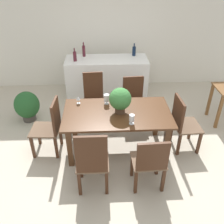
# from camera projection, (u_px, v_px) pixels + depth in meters

# --- Properties ---
(ground_plane) EXTENTS (7.04, 7.04, 0.00)m
(ground_plane) POSITION_uv_depth(u_px,v_px,m) (117.00, 147.00, 4.36)
(ground_plane) COLOR #BCB29E
(back_wall) EXTENTS (6.40, 0.10, 2.60)m
(back_wall) POSITION_uv_depth(u_px,v_px,m) (110.00, 33.00, 5.84)
(back_wall) COLOR silver
(back_wall) RESTS_ON ground
(dining_table) EXTENTS (1.73, 0.95, 0.75)m
(dining_table) POSITION_uv_depth(u_px,v_px,m) (117.00, 118.00, 4.00)
(dining_table) COLOR #4C2D19
(dining_table) RESTS_ON ground
(chair_head_end) EXTENTS (0.49, 0.46, 0.99)m
(chair_head_end) POSITION_uv_depth(u_px,v_px,m) (51.00, 125.00, 4.00)
(chair_head_end) COLOR #422616
(chair_head_end) RESTS_ON ground
(chair_near_left) EXTENTS (0.45, 0.40, 1.05)m
(chair_near_left) POSITION_uv_depth(u_px,v_px,m) (92.00, 161.00, 3.26)
(chair_near_left) COLOR #422616
(chair_near_left) RESTS_ON ground
(chair_far_left) EXTENTS (0.43, 0.45, 1.02)m
(chair_far_left) POSITION_uv_depth(u_px,v_px,m) (94.00, 96.00, 4.78)
(chair_far_left) COLOR #422616
(chair_far_left) RESTS_ON ground
(chair_foot_end) EXTENTS (0.44, 0.50, 0.97)m
(chair_foot_end) POSITION_uv_depth(u_px,v_px,m) (182.00, 121.00, 4.09)
(chair_foot_end) COLOR #422616
(chair_foot_end) RESTS_ON ground
(chair_far_right) EXTENTS (0.46, 0.43, 0.92)m
(chair_far_right) POSITION_uv_depth(u_px,v_px,m) (133.00, 97.00, 4.82)
(chair_far_right) COLOR #422616
(chair_far_right) RESTS_ON ground
(chair_near_right) EXTENTS (0.48, 0.42, 0.91)m
(chair_near_right) POSITION_uv_depth(u_px,v_px,m) (150.00, 161.00, 3.33)
(chair_near_right) COLOR #422616
(chair_near_right) RESTS_ON ground
(flower_centerpiece) EXTENTS (0.35, 0.36, 0.42)m
(flower_centerpiece) POSITION_uv_depth(u_px,v_px,m) (120.00, 100.00, 3.82)
(flower_centerpiece) COLOR #4C3828
(flower_centerpiece) RESTS_ON dining_table
(crystal_vase_left) EXTENTS (0.09, 0.09, 0.18)m
(crystal_vase_left) POSITION_uv_depth(u_px,v_px,m) (106.00, 98.00, 4.11)
(crystal_vase_left) COLOR silver
(crystal_vase_left) RESTS_ON dining_table
(crystal_vase_center_near) EXTENTS (0.08, 0.08, 0.16)m
(crystal_vase_center_near) POSITION_uv_depth(u_px,v_px,m) (132.00, 119.00, 3.62)
(crystal_vase_center_near) COLOR silver
(crystal_vase_center_near) RESTS_ON dining_table
(wine_glass) EXTENTS (0.07, 0.07, 0.14)m
(wine_glass) POSITION_uv_depth(u_px,v_px,m) (78.00, 98.00, 4.13)
(wine_glass) COLOR silver
(wine_glass) RESTS_ON dining_table
(kitchen_counter) EXTENTS (1.81, 0.67, 0.95)m
(kitchen_counter) POSITION_uv_depth(u_px,v_px,m) (107.00, 79.00, 5.64)
(kitchen_counter) COLOR white
(kitchen_counter) RESTS_ON ground
(wine_bottle_dark) EXTENTS (0.07, 0.07, 0.31)m
(wine_bottle_dark) POSITION_uv_depth(u_px,v_px,m) (84.00, 51.00, 5.46)
(wine_bottle_dark) COLOR #511E28
(wine_bottle_dark) RESTS_ON kitchen_counter
(wine_bottle_amber) EXTENTS (0.07, 0.07, 0.28)m
(wine_bottle_amber) POSITION_uv_depth(u_px,v_px,m) (75.00, 56.00, 5.23)
(wine_bottle_amber) COLOR #511E28
(wine_bottle_amber) RESTS_ON kitchen_counter
(wine_bottle_tall) EXTENTS (0.08, 0.08, 0.28)m
(wine_bottle_tall) POSITION_uv_depth(u_px,v_px,m) (134.00, 51.00, 5.51)
(wine_bottle_tall) COLOR #0F1E38
(wine_bottle_tall) RESTS_ON kitchen_counter
(potted_plant_floor) EXTENTS (0.49, 0.49, 0.63)m
(potted_plant_floor) POSITION_uv_depth(u_px,v_px,m) (27.00, 106.00, 4.91)
(potted_plant_floor) COLOR #423D38
(potted_plant_floor) RESTS_ON ground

